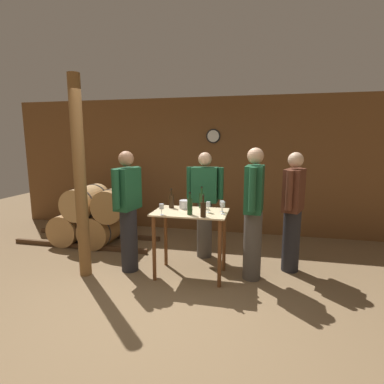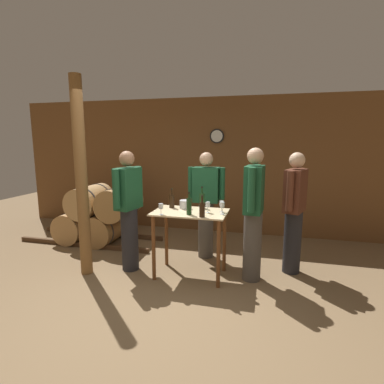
# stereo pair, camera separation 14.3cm
# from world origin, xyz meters

# --- Properties ---
(ground_plane) EXTENTS (14.00, 14.00, 0.00)m
(ground_plane) POSITION_xyz_m (0.00, 0.00, 0.00)
(ground_plane) COLOR brown
(back_wall) EXTENTS (8.40, 0.08, 2.70)m
(back_wall) POSITION_xyz_m (0.00, 2.99, 1.35)
(back_wall) COLOR brown
(back_wall) RESTS_ON ground_plane
(barrel_rack) EXTENTS (2.53, 0.82, 1.06)m
(barrel_rack) POSITION_xyz_m (-1.82, 1.77, 0.51)
(barrel_rack) COLOR #4C331E
(barrel_rack) RESTS_ON ground_plane
(tasting_table) EXTENTS (0.99, 0.63, 0.91)m
(tasting_table) POSITION_xyz_m (0.18, 0.84, 0.71)
(tasting_table) COLOR beige
(tasting_table) RESTS_ON ground_plane
(wooden_post) EXTENTS (0.16, 0.16, 2.70)m
(wooden_post) POSITION_xyz_m (-1.26, 0.54, 1.35)
(wooden_post) COLOR brown
(wooden_post) RESTS_ON ground_plane
(wine_bottle_far_left) EXTENTS (0.07, 0.07, 0.28)m
(wine_bottle_far_left) POSITION_xyz_m (-0.13, 1.00, 1.02)
(wine_bottle_far_left) COLOR black
(wine_bottle_far_left) RESTS_ON tasting_table
(wine_bottle_left) EXTENTS (0.07, 0.07, 0.30)m
(wine_bottle_left) POSITION_xyz_m (0.21, 0.67, 1.03)
(wine_bottle_left) COLOR #193819
(wine_bottle_left) RESTS_ON tasting_table
(wine_bottle_center) EXTENTS (0.07, 0.07, 0.31)m
(wine_bottle_center) POSITION_xyz_m (0.29, 1.09, 1.03)
(wine_bottle_center) COLOR #193819
(wine_bottle_center) RESTS_ON tasting_table
(wine_bottle_right) EXTENTS (0.07, 0.07, 0.28)m
(wine_bottle_right) POSITION_xyz_m (0.40, 0.59, 1.02)
(wine_bottle_right) COLOR black
(wine_bottle_right) RESTS_ON tasting_table
(wine_glass_near_left) EXTENTS (0.06, 0.06, 0.14)m
(wine_glass_near_left) POSITION_xyz_m (-0.14, 0.57, 1.02)
(wine_glass_near_left) COLOR silver
(wine_glass_near_left) RESTS_ON tasting_table
(wine_glass_near_center) EXTENTS (0.06, 0.06, 0.15)m
(wine_glass_near_center) POSITION_xyz_m (0.43, 0.83, 1.02)
(wine_glass_near_center) COLOR silver
(wine_glass_near_center) RESTS_ON tasting_table
(wine_glass_near_right) EXTENTS (0.06, 0.06, 0.15)m
(wine_glass_near_right) POSITION_xyz_m (0.60, 0.91, 1.02)
(wine_glass_near_right) COLOR silver
(wine_glass_near_right) RESTS_ON tasting_table
(wine_glass_far_side) EXTENTS (0.06, 0.06, 0.16)m
(wine_glass_far_side) POSITION_xyz_m (0.62, 0.79, 1.03)
(wine_glass_far_side) COLOR silver
(wine_glass_far_side) RESTS_ON tasting_table
(ice_bucket) EXTENTS (0.15, 0.15, 0.12)m
(ice_bucket) POSITION_xyz_m (0.06, 0.99, 0.97)
(ice_bucket) COLOR silver
(ice_bucket) RESTS_ON tasting_table
(person_host) EXTENTS (0.34, 0.56, 1.70)m
(person_host) POSITION_xyz_m (1.55, 1.30, 0.90)
(person_host) COLOR #232328
(person_host) RESTS_ON ground_plane
(person_visitor_with_scarf) EXTENTS (0.29, 0.58, 1.72)m
(person_visitor_with_scarf) POSITION_xyz_m (-0.71, 0.81, 0.91)
(person_visitor_with_scarf) COLOR #232328
(person_visitor_with_scarf) RESTS_ON ground_plane
(person_visitor_bearded) EXTENTS (0.59, 0.24, 1.68)m
(person_visitor_bearded) POSITION_xyz_m (0.25, 1.57, 0.89)
(person_visitor_bearded) COLOR #4C4742
(person_visitor_bearded) RESTS_ON ground_plane
(person_visitor_near_door) EXTENTS (0.25, 0.59, 1.77)m
(person_visitor_near_door) POSITION_xyz_m (1.02, 0.92, 0.94)
(person_visitor_near_door) COLOR #4C4742
(person_visitor_near_door) RESTS_ON ground_plane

